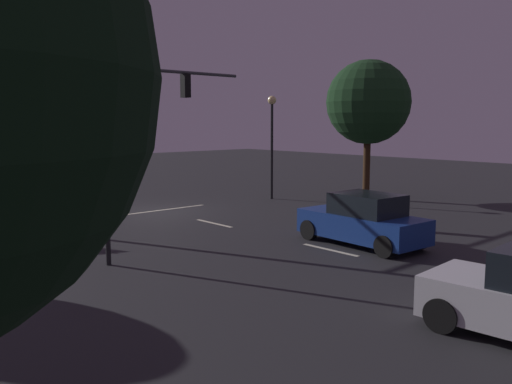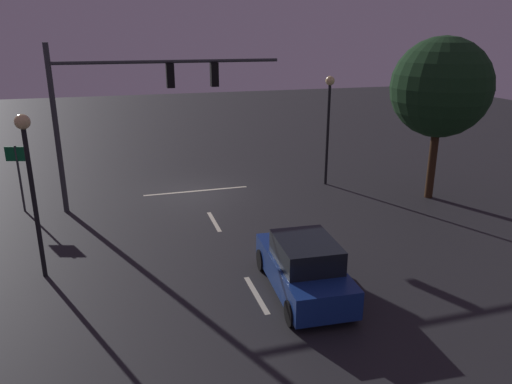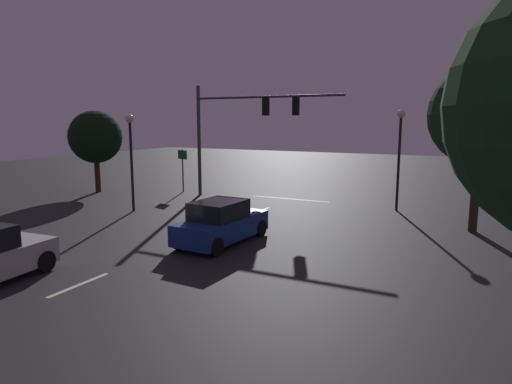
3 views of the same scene
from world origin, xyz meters
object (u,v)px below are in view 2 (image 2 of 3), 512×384
Objects in this scene: traffic_signal_assembly at (131,95)px; car_approaching at (304,267)px; street_lamp_right_kerb at (29,166)px; street_lamp_left_kerb at (329,110)px; tree_left_near at (441,88)px; route_sign at (18,165)px.

car_approaching is at bearing 114.05° from traffic_signal_assembly.
street_lamp_left_kerb is at bearing -152.55° from street_lamp_right_kerb.
tree_left_near reaches higher than traffic_signal_assembly.
car_approaching is at bearing 62.36° from street_lamp_left_kerb.
car_approaching is 13.20m from route_sign.
street_lamp_right_kerb is 0.71× the size of tree_left_near.
tree_left_near reaches higher than route_sign.
tree_left_near is at bearing -143.82° from car_approaching.
traffic_signal_assembly is at bearing -12.06° from tree_left_near.
traffic_signal_assembly is 9.25m from street_lamp_left_kerb.
tree_left_near is (-17.66, 3.27, 2.93)m from route_sign.
route_sign is (13.93, -0.02, -1.64)m from street_lamp_left_kerb.
street_lamp_right_kerb is (3.28, 5.97, -1.25)m from traffic_signal_assembly.
car_approaching is 11.31m from street_lamp_left_kerb.
traffic_signal_assembly is 2.13× the size of car_approaching.
car_approaching is 8.51m from street_lamp_right_kerb.
traffic_signal_assembly reaches higher than car_approaching.
route_sign is 18.20m from tree_left_near.
street_lamp_right_kerb is at bearing 27.45° from street_lamp_left_kerb.
route_sign reaches higher than car_approaching.
tree_left_near is (-8.80, -6.43, 4.19)m from car_approaching.
route_sign is at bearing -6.20° from traffic_signal_assembly.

